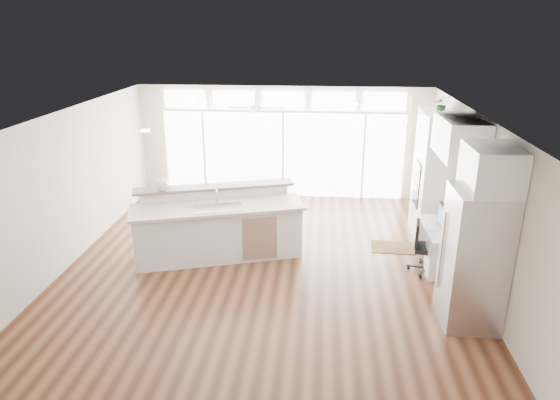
{
  "coord_description": "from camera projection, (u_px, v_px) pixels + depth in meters",
  "views": [
    {
      "loc": [
        0.94,
        -7.85,
        4.11
      ],
      "look_at": [
        0.21,
        0.6,
        1.08
      ],
      "focal_mm": 32.0,
      "sensor_mm": 36.0,
      "label": 1
    }
  ],
  "objects": [
    {
      "name": "rug",
      "position": [
        393.0,
        247.0,
        9.64
      ],
      "size": [
        0.84,
        0.62,
        0.01
      ],
      "primitive_type": "cube",
      "rotation": [
        0.0,
        0.0,
        -0.04
      ],
      "color": "#382412",
      "rests_on": "floor"
    },
    {
      "name": "fishbowl",
      "position": [
        162.0,
        184.0,
        9.0
      ],
      "size": [
        0.31,
        0.31,
        0.24
      ],
      "primitive_type": "sphere",
      "rotation": [
        0.0,
        0.0,
        0.42
      ],
      "color": "white",
      "rests_on": "kitchen_island"
    },
    {
      "name": "potted_plant",
      "position": [
        442.0,
        106.0,
        9.37
      ],
      "size": [
        0.28,
        0.31,
        0.24
      ],
      "primitive_type": "imported",
      "rotation": [
        0.0,
        0.0,
        0.0
      ],
      "color": "#265826",
      "rests_on": "oven_cabinet"
    },
    {
      "name": "monitor",
      "position": [
        443.0,
        216.0,
        8.53
      ],
      "size": [
        0.09,
        0.51,
        0.42
      ],
      "primitive_type": "cube",
      "rotation": [
        0.0,
        0.0,
        0.01
      ],
      "color": "black",
      "rests_on": "desk_nook"
    },
    {
      "name": "ceiling_fan",
      "position": [
        256.0,
        103.0,
        10.66
      ],
      "size": [
        1.16,
        1.16,
        0.32
      ],
      "primitive_type": "cube",
      "color": "white",
      "rests_on": "ceiling"
    },
    {
      "name": "recessed_lights",
      "position": [
        265.0,
        115.0,
        8.11
      ],
      "size": [
        3.4,
        3.0,
        0.02
      ],
      "primitive_type": "cube",
      "color": "white",
      "rests_on": "ceiling"
    },
    {
      "name": "ceiling",
      "position": [
        263.0,
        116.0,
        7.92
      ],
      "size": [
        7.0,
        8.0,
        0.02
      ],
      "primitive_type": "cube",
      "color": "white",
      "rests_on": "wall_back"
    },
    {
      "name": "floor",
      "position": [
        265.0,
        269.0,
        8.83
      ],
      "size": [
        7.0,
        8.0,
        0.02
      ],
      "primitive_type": "cube",
      "color": "#3F2113",
      "rests_on": "ground"
    },
    {
      "name": "keyboard",
      "position": [
        432.0,
        227.0,
        8.62
      ],
      "size": [
        0.16,
        0.33,
        0.02
      ],
      "primitive_type": "cube",
      "rotation": [
        0.0,
        0.0,
        -0.11
      ],
      "color": "white",
      "rests_on": "desk_nook"
    },
    {
      "name": "kitchen_island",
      "position": [
        218.0,
        226.0,
        9.07
      ],
      "size": [
        3.3,
        2.03,
        1.23
      ],
      "primitive_type": "cube",
      "rotation": [
        0.0,
        0.0,
        0.3
      ],
      "color": "white",
      "rests_on": "floor"
    },
    {
      "name": "office_chair",
      "position": [
        428.0,
        248.0,
        8.57
      ],
      "size": [
        0.54,
        0.51,
        0.9
      ],
      "primitive_type": "cube",
      "rotation": [
        0.0,
        0.0,
        -0.18
      ],
      "color": "black",
      "rests_on": "floor"
    },
    {
      "name": "wall_back",
      "position": [
        283.0,
        142.0,
        12.12
      ],
      "size": [
        7.0,
        0.04,
        2.7
      ],
      "primitive_type": "cube",
      "color": "beige",
      "rests_on": "floor"
    },
    {
      "name": "wall_right",
      "position": [
        478.0,
        202.0,
        8.09
      ],
      "size": [
        0.04,
        8.0,
        2.7
      ],
      "primitive_type": "cube",
      "color": "beige",
      "rests_on": "floor"
    },
    {
      "name": "glass_wall",
      "position": [
        283.0,
        155.0,
        12.17
      ],
      "size": [
        5.8,
        0.06,
        2.08
      ],
      "primitive_type": "cube",
      "color": "white",
      "rests_on": "wall_back"
    },
    {
      "name": "oven_cabinet",
      "position": [
        434.0,
        176.0,
        9.84
      ],
      "size": [
        0.64,
        1.2,
        2.5
      ],
      "primitive_type": "cube",
      "color": "white",
      "rests_on": "floor"
    },
    {
      "name": "desk_nook",
      "position": [
        444.0,
        248.0,
        8.73
      ],
      "size": [
        0.72,
        1.3,
        0.76
      ],
      "primitive_type": "cube",
      "color": "white",
      "rests_on": "floor"
    },
    {
      "name": "wall_left",
      "position": [
        64.0,
        191.0,
        8.66
      ],
      "size": [
        0.04,
        8.0,
        2.7
      ],
      "primitive_type": "cube",
      "color": "beige",
      "rests_on": "floor"
    },
    {
      "name": "framed_photos",
      "position": [
        462.0,
        182.0,
        8.94
      ],
      "size": [
        0.06,
        0.22,
        0.8
      ],
      "primitive_type": "cube",
      "color": "black",
      "rests_on": "wall_right"
    },
    {
      "name": "refrigerator",
      "position": [
        474.0,
        258.0,
        6.97
      ],
      "size": [
        0.76,
        0.9,
        2.0
      ],
      "primitive_type": "cube",
      "color": "silver",
      "rests_on": "floor"
    },
    {
      "name": "upper_cabinets",
      "position": [
        460.0,
        138.0,
        8.06
      ],
      "size": [
        0.64,
        1.3,
        0.64
      ],
      "primitive_type": "cube",
      "color": "white",
      "rests_on": "wall_right"
    },
    {
      "name": "fridge_cabinet",
      "position": [
        492.0,
        169.0,
        6.53
      ],
      "size": [
        0.64,
        0.9,
        0.6
      ],
      "primitive_type": "cube",
      "color": "white",
      "rests_on": "wall_right"
    },
    {
      "name": "desk_window",
      "position": [
        472.0,
        185.0,
        8.31
      ],
      "size": [
        0.04,
        0.85,
        0.85
      ],
      "primitive_type": "cube",
      "color": "silver",
      "rests_on": "wall_right"
    },
    {
      "name": "wall_front",
      "position": [
        214.0,
        338.0,
        4.62
      ],
      "size": [
        7.0,
        0.04,
        2.7
      ],
      "primitive_type": "cube",
      "color": "beige",
      "rests_on": "floor"
    },
    {
      "name": "transom_row",
      "position": [
        283.0,
        100.0,
        11.72
      ],
      "size": [
        5.9,
        0.06,
        0.4
      ],
      "primitive_type": "cube",
      "color": "white",
      "rests_on": "wall_back"
    }
  ]
}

